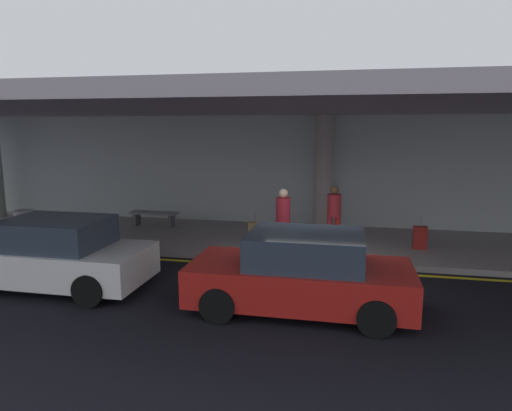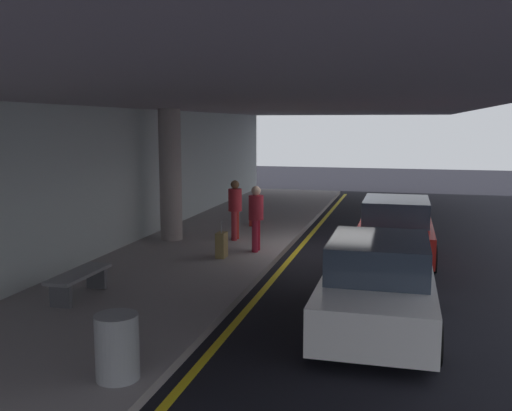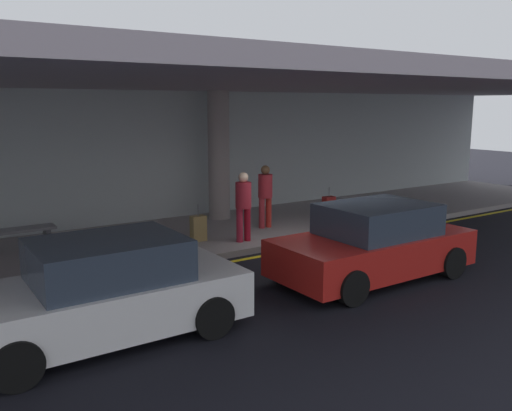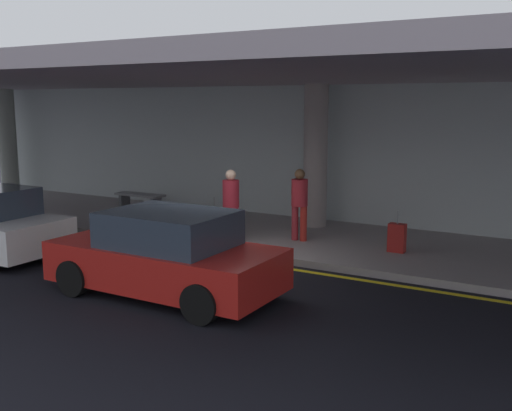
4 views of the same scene
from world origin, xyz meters
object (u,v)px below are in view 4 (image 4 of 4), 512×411
Objects in this scene: support_column_left_mid at (316,156)px; suitcase_upright_primary at (215,220)px; trash_bin_steel at (6,198)px; traveler_with_luggage at (299,200)px; person_waiting_for_ride at (231,201)px; support_column_far_left at (8,141)px; car_red at (166,255)px; bench_metal at (140,198)px; suitcase_upright_secondary at (397,238)px.

suitcase_upright_primary is at bearing -130.79° from support_column_left_mid.
support_column_left_mid reaches higher than trash_bin_steel.
person_waiting_for_ride is (-1.29, -0.94, 0.00)m from traveler_with_luggage.
person_waiting_for_ride is at bearing 115.74° from traveler_with_luggage.
trash_bin_steel is (3.46, -2.83, -1.40)m from support_column_far_left.
support_column_far_left is 13.51m from car_red.
bench_metal is (6.46, -0.46, -1.47)m from support_column_far_left.
support_column_far_left reaches higher than person_waiting_for_ride.
traveler_with_luggage is 1.98× the size of trash_bin_steel.
suitcase_upright_primary is at bearing 87.45° from traveler_with_luggage.
support_column_far_left is 2.17× the size of person_waiting_for_ride.
suitcase_upright_secondary is at bearing -98.83° from traveler_with_luggage.
support_column_left_mid is 2.17× the size of person_waiting_for_ride.
support_column_left_mid is 0.89× the size of car_red.
person_waiting_for_ride is at bearing -108.12° from support_column_left_mid.
support_column_far_left is 2.28× the size of bench_metal.
traveler_with_luggage reaches higher than suitcase_upright_secondary.
suitcase_upright_secondary is (4.48, 0.36, 0.00)m from suitcase_upright_primary.
support_column_left_mid reaches higher than traveler_with_luggage.
support_column_far_left is 0.89× the size of car_red.
car_red is 4.56× the size of suitcase_upright_secondary.
suitcase_upright_primary is at bearing -22.87° from bench_metal.
car_red is (-0.03, -6.14, -1.26)m from support_column_left_mid.
person_waiting_for_ride is at bearing 1.07° from trash_bin_steel.
car_red is at bearing -126.49° from person_waiting_for_ride.
support_column_far_left reaches higher than bench_metal.
support_column_far_left is at bearing 140.69° from trash_bin_steel.
support_column_far_left is 14.89m from suitcase_upright_secondary.
support_column_far_left is at bearing 180.00° from support_column_left_mid.
suitcase_upright_primary is 0.56× the size of bench_metal.
suitcase_upright_secondary is (2.31, 0.06, -0.65)m from traveler_with_luggage.
person_waiting_for_ride is 5.20m from bench_metal.
person_waiting_for_ride is at bearing 102.56° from car_red.
traveler_with_luggage is 1.87× the size of suitcase_upright_secondary.
bench_metal is (-3.77, 1.59, 0.04)m from suitcase_upright_primary.
bench_metal is (-8.25, 1.23, 0.04)m from suitcase_upright_secondary.
suitcase_upright_secondary is (2.71, -1.69, -1.51)m from support_column_left_mid.
support_column_left_mid reaches higher than car_red.
trash_bin_steel is (-6.77, -0.78, 0.11)m from suitcase_upright_primary.
traveler_with_luggage is at bearing -76.96° from support_column_left_mid.
traveler_with_luggage and person_waiting_for_ride have the same top height.
support_column_far_left is 1.00× the size of support_column_left_mid.
car_red is 2.56× the size of bench_metal.
person_waiting_for_ride reaches higher than car_red.
suitcase_upright_secondary is (14.71, -1.69, -1.51)m from support_column_far_left.
suitcase_upright_primary is (-2.17, -0.30, -0.65)m from traveler_with_luggage.
bench_metal is at bearing -179.48° from suitcase_upright_secondary.
trash_bin_steel is (-8.51, 3.30, -0.14)m from car_red.
person_waiting_for_ride is (11.12, -2.69, -0.86)m from support_column_far_left.
suitcase_upright_secondary reaches higher than trash_bin_steel.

